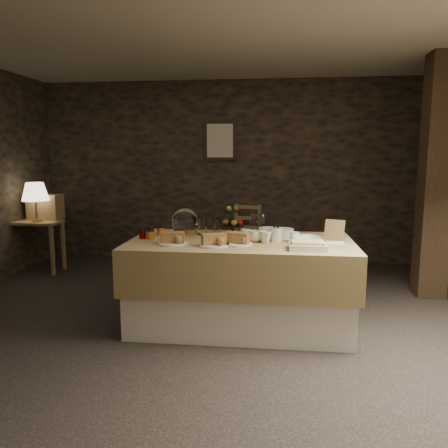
# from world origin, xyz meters

# --- Properties ---
(ground_plane) EXTENTS (5.50, 5.00, 0.01)m
(ground_plane) POSITION_xyz_m (0.00, 0.00, 0.00)
(ground_plane) COLOR black
(ground_plane) RESTS_ON ground
(room_shell) EXTENTS (5.52, 5.02, 2.60)m
(room_shell) POSITION_xyz_m (0.00, 0.00, 1.56)
(room_shell) COLOR black
(room_shell) RESTS_ON ground
(buffet_table) EXTENTS (2.00, 1.06, 0.79)m
(buffet_table) POSITION_xyz_m (0.34, 0.02, 0.45)
(buffet_table) COLOR silver
(buffet_table) RESTS_ON ground_plane
(console_table) EXTENTS (0.64, 0.37, 0.68)m
(console_table) POSITION_xyz_m (-2.50, 1.56, 0.55)
(console_table) COLOR olive
(console_table) RESTS_ON ground_plane
(table_lamp) EXTENTS (0.34, 0.34, 0.51)m
(table_lamp) POSITION_xyz_m (-2.45, 1.51, 1.07)
(table_lamp) COLOR #B48642
(table_lamp) RESTS_ON console_table
(wine_rack) EXTENTS (0.42, 0.26, 0.34)m
(wine_rack) POSITION_xyz_m (-2.45, 1.74, 0.85)
(wine_rack) COLOR olive
(wine_rack) RESTS_ON console_table
(chair) EXTENTS (0.50, 0.48, 0.67)m
(chair) POSITION_xyz_m (0.22, 2.15, 0.38)
(chair) COLOR olive
(chair) RESTS_ON ground_plane
(timber_column) EXTENTS (0.30, 0.30, 2.60)m
(timber_column) POSITION_xyz_m (2.35, 1.11, 1.30)
(timber_column) COLOR black
(timber_column) RESTS_ON ground_plane
(framed_picture) EXTENTS (0.45, 0.04, 0.55)m
(framed_picture) POSITION_xyz_m (-0.15, 2.47, 1.75)
(framed_picture) COLOR #2D2318
(framed_picture) RESTS_ON room_shell
(plate_stack_a) EXTENTS (0.19, 0.19, 0.10)m
(plate_stack_a) POSITION_xyz_m (0.59, 0.13, 0.84)
(plate_stack_a) COLOR white
(plate_stack_a) RESTS_ON buffet_table
(plate_stack_b) EXTENTS (0.20, 0.20, 0.08)m
(plate_stack_b) POSITION_xyz_m (0.71, 0.20, 0.83)
(plate_stack_b) COLOR white
(plate_stack_b) RESTS_ON buffet_table
(cutlery_holder) EXTENTS (0.10, 0.10, 0.12)m
(cutlery_holder) POSITION_xyz_m (0.65, -0.00, 0.85)
(cutlery_holder) COLOR white
(cutlery_holder) RESTS_ON buffet_table
(cup_a) EXTENTS (0.12, 0.12, 0.10)m
(cup_a) POSITION_xyz_m (0.47, -0.03, 0.84)
(cup_a) COLOR white
(cup_a) RESTS_ON buffet_table
(cup_b) EXTENTS (0.14, 0.14, 0.10)m
(cup_b) POSITION_xyz_m (0.56, -0.06, 0.84)
(cup_b) COLOR white
(cup_b) RESTS_ON buffet_table
(mug_c) EXTENTS (0.09, 0.09, 0.09)m
(mug_c) POSITION_xyz_m (0.38, 0.05, 0.84)
(mug_c) COLOR white
(mug_c) RESTS_ON buffet_table
(mug_d) EXTENTS (0.08, 0.08, 0.09)m
(mug_d) POSITION_xyz_m (0.81, -0.01, 0.83)
(mug_d) COLOR white
(mug_d) RESTS_ON buffet_table
(bowl) EXTENTS (0.30, 0.30, 0.06)m
(bowl) POSITION_xyz_m (0.91, -0.04, 0.82)
(bowl) COLOR white
(bowl) RESTS_ON buffet_table
(cake_dome) EXTENTS (0.26, 0.26, 0.26)m
(cake_dome) POSITION_xyz_m (-0.23, 0.29, 0.89)
(cake_dome) COLOR olive
(cake_dome) RESTS_ON buffet_table
(fruit_stand) EXTENTS (0.22, 0.22, 0.31)m
(fruit_stand) POSITION_xyz_m (0.24, 0.33, 0.91)
(fruit_stand) COLOR black
(fruit_stand) RESTS_ON buffet_table
(bread_platter_left) EXTENTS (0.26, 0.26, 0.11)m
(bread_platter_left) POSITION_xyz_m (-0.23, -0.21, 0.83)
(bread_platter_left) COLOR white
(bread_platter_left) RESTS_ON buffet_table
(bread_platter_center) EXTENTS (0.26, 0.26, 0.11)m
(bread_platter_center) POSITION_xyz_m (0.13, -0.25, 0.83)
(bread_platter_center) COLOR white
(bread_platter_center) RESTS_ON buffet_table
(bread_platter_right) EXTENTS (0.26, 0.26, 0.11)m
(bread_platter_right) POSITION_xyz_m (0.32, -0.17, 0.83)
(bread_platter_right) COLOR white
(bread_platter_right) RESTS_ON buffet_table
(jam_jars) EXTENTS (0.18, 0.26, 0.07)m
(jam_jars) POSITION_xyz_m (-0.50, 0.07, 0.83)
(jam_jars) COLOR #620205
(jam_jars) RESTS_ON buffet_table
(tart_dish) EXTENTS (0.30, 0.22, 0.07)m
(tart_dish) POSITION_xyz_m (0.91, -0.30, 0.82)
(tart_dish) COLOR white
(tart_dish) RESTS_ON buffet_table
(square_dish) EXTENTS (0.14, 0.14, 0.04)m
(square_dish) POSITION_xyz_m (1.14, -0.22, 0.81)
(square_dish) COLOR white
(square_dish) RESTS_ON buffet_table
(menu_frame) EXTENTS (0.18, 0.13, 0.22)m
(menu_frame) POSITION_xyz_m (1.16, 0.02, 0.88)
(menu_frame) COLOR olive
(menu_frame) RESTS_ON buffet_table
(storage_jar_a) EXTENTS (0.10, 0.10, 0.16)m
(storage_jar_a) POSITION_xyz_m (-0.06, 0.29, 0.87)
(storage_jar_a) COLOR white
(storage_jar_a) RESTS_ON buffet_table
(storage_jar_b) EXTENTS (0.09, 0.09, 0.14)m
(storage_jar_b) POSITION_xyz_m (0.07, 0.39, 0.86)
(storage_jar_b) COLOR white
(storage_jar_b) RESTS_ON buffet_table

